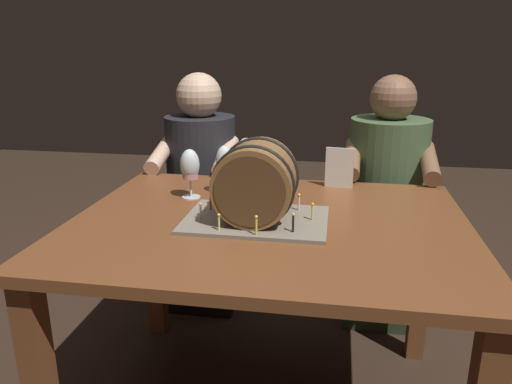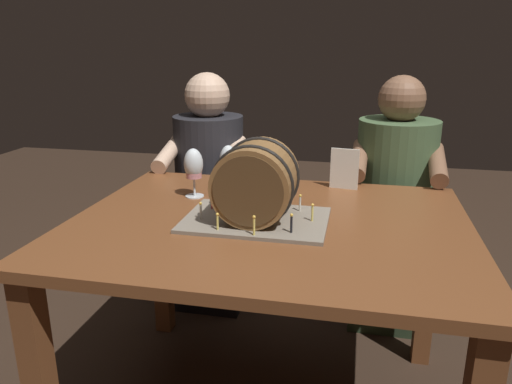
# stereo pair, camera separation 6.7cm
# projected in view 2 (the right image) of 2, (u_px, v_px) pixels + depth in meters

# --- Properties ---
(dining_table) EXTENTS (1.28, 1.01, 0.76)m
(dining_table) POSITION_uv_depth(u_px,v_px,m) (269.00, 251.00, 1.62)
(dining_table) COLOR brown
(dining_table) RESTS_ON ground
(barrel_cake) EXTENTS (0.46, 0.32, 0.27)m
(barrel_cake) POSITION_uv_depth(u_px,v_px,m) (256.00, 185.00, 1.54)
(barrel_cake) COLOR gray
(barrel_cake) RESTS_ON dining_table
(wine_glass_red) EXTENTS (0.08, 0.08, 0.19)m
(wine_glass_red) POSITION_uv_depth(u_px,v_px,m) (251.00, 155.00, 1.96)
(wine_glass_red) COLOR white
(wine_glass_red) RESTS_ON dining_table
(wine_glass_rose) EXTENTS (0.07, 0.07, 0.18)m
(wine_glass_rose) POSITION_uv_depth(u_px,v_px,m) (194.00, 166.00, 1.79)
(wine_glass_rose) COLOR white
(wine_glass_rose) RESTS_ON dining_table
(wine_glass_empty) EXTENTS (0.07, 0.07, 0.19)m
(wine_glass_empty) POSITION_uv_depth(u_px,v_px,m) (228.00, 161.00, 1.83)
(wine_glass_empty) COLOR white
(wine_glass_empty) RESTS_ON dining_table
(menu_card) EXTENTS (0.11, 0.03, 0.16)m
(menu_card) POSITION_uv_depth(u_px,v_px,m) (344.00, 169.00, 1.91)
(menu_card) COLOR silver
(menu_card) RESTS_ON dining_table
(person_seated_left) EXTENTS (0.38, 0.47, 1.18)m
(person_seated_left) POSITION_uv_depth(u_px,v_px,m) (210.00, 202.00, 2.43)
(person_seated_left) COLOR black
(person_seated_left) RESTS_ON ground
(person_seated_right) EXTENTS (0.40, 0.48, 1.18)m
(person_seated_right) POSITION_uv_depth(u_px,v_px,m) (392.00, 213.00, 2.26)
(person_seated_right) COLOR #2A3A24
(person_seated_right) RESTS_ON ground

